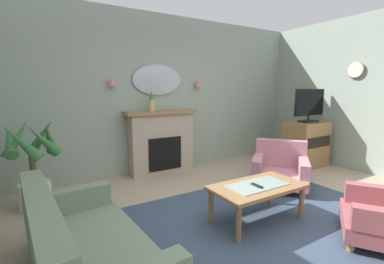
# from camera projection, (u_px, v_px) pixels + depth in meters

# --- Properties ---
(floor) EXTENTS (6.89, 6.45, 0.10)m
(floor) POSITION_uv_depth(u_px,v_px,m) (280.00, 232.00, 2.99)
(floor) COLOR tan
(floor) RESTS_ON ground
(wall_back) EXTENTS (6.89, 0.10, 2.90)m
(wall_back) POSITION_uv_depth(u_px,v_px,m) (169.00, 94.00, 5.10)
(wall_back) COLOR #93A393
(wall_back) RESTS_ON ground
(patterned_rug) EXTENTS (3.20, 2.40, 0.01)m
(patterned_rug) POSITION_uv_depth(u_px,v_px,m) (267.00, 220.00, 3.16)
(patterned_rug) COLOR #38475B
(patterned_rug) RESTS_ON ground
(fireplace) EXTENTS (1.36, 0.36, 1.16)m
(fireplace) POSITION_uv_depth(u_px,v_px,m) (162.00, 142.00, 4.92)
(fireplace) COLOR tan
(fireplace) RESTS_ON ground
(mantel_vase_centre) EXTENTS (0.10, 0.10, 0.36)m
(mantel_vase_centre) POSITION_uv_depth(u_px,v_px,m) (152.00, 101.00, 4.67)
(mantel_vase_centre) COLOR tan
(mantel_vase_centre) RESTS_ON fireplace
(wall_mirror) EXTENTS (0.96, 0.06, 0.56)m
(wall_mirror) POSITION_uv_depth(u_px,v_px,m) (158.00, 80.00, 4.86)
(wall_mirror) COLOR #B2BCC6
(wall_sconce_left) EXTENTS (0.14, 0.14, 0.14)m
(wall_sconce_left) POSITION_uv_depth(u_px,v_px,m) (112.00, 82.00, 4.39)
(wall_sconce_left) COLOR #D17066
(wall_sconce_right) EXTENTS (0.14, 0.14, 0.14)m
(wall_sconce_right) POSITION_uv_depth(u_px,v_px,m) (198.00, 83.00, 5.25)
(wall_sconce_right) COLOR #D17066
(wall_clock) EXTENTS (0.04, 0.31, 0.31)m
(wall_clock) POSITION_uv_depth(u_px,v_px,m) (356.00, 70.00, 4.90)
(wall_clock) COLOR silver
(coffee_table) EXTENTS (1.10, 0.60, 0.45)m
(coffee_table) POSITION_uv_depth(u_px,v_px,m) (257.00, 190.00, 3.09)
(coffee_table) COLOR olive
(coffee_table) RESTS_ON ground
(tv_remote) EXTENTS (0.04, 0.16, 0.02)m
(tv_remote) POSITION_uv_depth(u_px,v_px,m) (257.00, 186.00, 3.02)
(tv_remote) COLOR black
(tv_remote) RESTS_ON coffee_table
(floral_couch) EXTENTS (0.98, 1.77, 0.76)m
(floral_couch) POSITION_uv_depth(u_px,v_px,m) (80.00, 246.00, 2.09)
(floral_couch) COLOR gray
(floral_couch) RESTS_ON ground
(armchair_by_coffee_table) EXTENTS (1.14, 1.14, 0.71)m
(armchair_by_coffee_table) POSITION_uv_depth(u_px,v_px,m) (280.00, 167.00, 4.24)
(armchair_by_coffee_table) COLOR #B77A84
(armchair_by_coffee_table) RESTS_ON ground
(tv_cabinet) EXTENTS (0.80, 0.57, 0.90)m
(tv_cabinet) POSITION_uv_depth(u_px,v_px,m) (306.00, 144.00, 5.35)
(tv_cabinet) COLOR olive
(tv_cabinet) RESTS_ON ground
(tv_flatscreen) EXTENTS (0.84, 0.24, 0.65)m
(tv_flatscreen) POSITION_uv_depth(u_px,v_px,m) (310.00, 105.00, 5.21)
(tv_flatscreen) COLOR black
(tv_flatscreen) RESTS_ON tv_cabinet
(potted_plant_tall_palm) EXTENTS (0.73, 0.74, 1.18)m
(potted_plant_tall_palm) POSITION_uv_depth(u_px,v_px,m) (33.00, 164.00, 3.40)
(potted_plant_tall_palm) COLOR silver
(potted_plant_tall_palm) RESTS_ON ground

